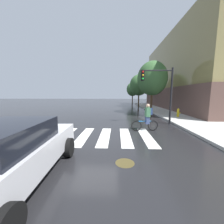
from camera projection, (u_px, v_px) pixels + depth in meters
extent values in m
plane|color=black|center=(95.00, 136.00, 7.15)|extent=(120.00, 120.00, 0.00)
cube|color=silver|center=(64.00, 136.00, 7.21)|extent=(0.55, 3.20, 0.01)
cube|color=silver|center=(84.00, 136.00, 7.17)|extent=(0.55, 3.20, 0.01)
cube|color=silver|center=(105.00, 136.00, 7.13)|extent=(0.55, 3.20, 0.01)
cube|color=silver|center=(126.00, 136.00, 7.09)|extent=(0.55, 3.20, 0.01)
cube|color=silver|center=(147.00, 137.00, 7.04)|extent=(0.55, 3.20, 0.01)
cylinder|color=#473D1E|center=(125.00, 163.00, 4.36)|extent=(0.64, 0.64, 0.01)
cube|color=#B7B7BC|center=(11.00, 158.00, 3.29)|extent=(2.08, 4.69, 0.70)
cube|color=black|center=(4.00, 136.00, 3.06)|extent=(1.76, 2.28, 0.55)
cylinder|color=black|center=(16.00, 148.00, 4.78)|extent=(0.27, 0.69, 0.68)
cylinder|color=black|center=(69.00, 147.00, 4.81)|extent=(0.27, 0.69, 0.68)
torus|color=black|center=(153.00, 125.00, 8.22)|extent=(0.66, 0.14, 0.66)
torus|color=black|center=(136.00, 126.00, 8.14)|extent=(0.66, 0.14, 0.66)
cylinder|color=#1972BF|center=(145.00, 121.00, 8.14)|extent=(0.89, 0.16, 0.05)
cylinder|color=#1972BF|center=(147.00, 120.00, 8.15)|extent=(0.04, 0.04, 0.45)
cube|color=#384772|center=(147.00, 119.00, 8.14)|extent=(0.23, 0.30, 0.56)
cube|color=#3F724C|center=(148.00, 112.00, 8.08)|extent=(0.28, 0.39, 0.56)
sphere|color=tan|center=(148.00, 106.00, 8.03)|extent=(0.22, 0.22, 0.22)
cube|color=navy|center=(150.00, 111.00, 8.09)|extent=(0.19, 0.30, 0.40)
cylinder|color=black|center=(171.00, 97.00, 9.79)|extent=(0.14, 0.14, 4.20)
cylinder|color=black|center=(156.00, 70.00, 9.58)|extent=(2.40, 0.10, 0.10)
cube|color=black|center=(143.00, 75.00, 9.66)|extent=(0.24, 0.20, 0.76)
sphere|color=red|center=(143.00, 72.00, 9.52)|extent=(0.14, 0.14, 0.14)
sphere|color=gold|center=(143.00, 75.00, 9.55)|extent=(0.14, 0.14, 0.14)
sphere|color=green|center=(143.00, 79.00, 9.59)|extent=(0.14, 0.14, 0.14)
cylinder|color=gold|center=(178.00, 113.00, 12.49)|extent=(0.22, 0.22, 0.65)
sphere|color=gold|center=(178.00, 109.00, 12.44)|extent=(0.18, 0.18, 0.18)
cylinder|color=gold|center=(180.00, 113.00, 12.48)|extent=(0.12, 0.09, 0.09)
cylinder|color=#4C3823|center=(151.00, 102.00, 15.56)|extent=(0.24, 0.24, 2.74)
ellipsoid|color=#386033|center=(152.00, 78.00, 15.19)|extent=(3.41, 3.41, 3.92)
cylinder|color=#4C3823|center=(139.00, 100.00, 23.74)|extent=(0.24, 0.24, 2.61)
ellipsoid|color=#386033|center=(139.00, 85.00, 23.39)|extent=(3.25, 3.25, 3.74)
cylinder|color=#4C3823|center=(132.00, 99.00, 32.63)|extent=(0.24, 0.24, 2.34)
ellipsoid|color=#386033|center=(133.00, 89.00, 32.31)|extent=(2.91, 2.91, 3.35)
cube|color=brown|center=(218.00, 99.00, 20.37)|extent=(17.20, 21.50, 3.20)
cube|color=olive|center=(222.00, 62.00, 19.64)|extent=(16.85, 21.07, 7.62)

